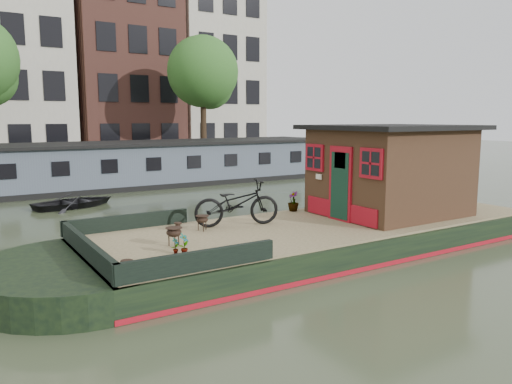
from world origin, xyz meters
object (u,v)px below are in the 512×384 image
cabin (390,169)px  brazier_front (174,237)px  potted_plant_a (184,244)px  brazier_rear (202,223)px  bicycle (237,203)px  dinghy (74,199)px

cabin → brazier_front: (-6.38, -0.14, -1.03)m
potted_plant_a → brazier_rear: size_ratio=1.18×
cabin → brazier_rear: cabin is taller
bicycle → brazier_front: 2.35m
brazier_front → dinghy: brazier_front is taller
bicycle → brazier_rear: bicycle is taller
bicycle → brazier_rear: (-0.95, -0.05, -0.37)m
brazier_rear → dinghy: (-0.99, 8.66, -0.52)m
cabin → brazier_rear: size_ratio=11.10×
brazier_front → dinghy: (0.14, 9.64, -0.54)m
potted_plant_a → bicycle: bearing=38.6°
potted_plant_a → dinghy: (0.23, 10.35, -0.56)m
cabin → bicycle: 4.44m
dinghy → brazier_rear: bearing=174.8°
brazier_rear → brazier_front: bearing=-139.1°
cabin → dinghy: cabin is taller
cabin → brazier_front: bearing=-178.7°
brazier_front → brazier_rear: (1.13, 0.98, -0.02)m
dinghy → cabin: bearing=-158.4°
cabin → dinghy: 11.47m
cabin → brazier_rear: (-5.26, 0.83, -1.05)m
bicycle → potted_plant_a: 2.80m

